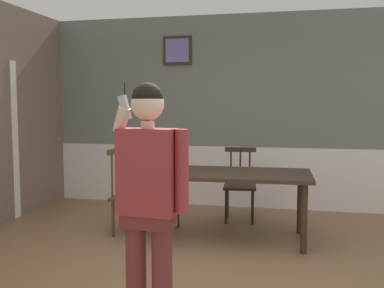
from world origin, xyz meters
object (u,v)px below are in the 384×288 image
(chair_near_window, at_px, (130,194))
(chair_by_doorway, at_px, (240,185))
(dining_table, at_px, (234,180))
(person_figure, at_px, (149,191))

(chair_near_window, height_order, chair_by_doorway, chair_near_window)
(dining_table, height_order, chair_by_doorway, chair_by_doorway)
(chair_by_doorway, relative_size, person_figure, 0.57)
(dining_table, bearing_deg, chair_by_doorway, 92.11)
(chair_by_doorway, bearing_deg, chair_near_window, 31.00)
(dining_table, height_order, chair_near_window, chair_near_window)
(chair_near_window, distance_m, person_figure, 2.36)
(dining_table, bearing_deg, chair_near_window, -178.14)
(person_figure, bearing_deg, chair_by_doorway, -89.97)
(chair_near_window, height_order, person_figure, person_figure)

